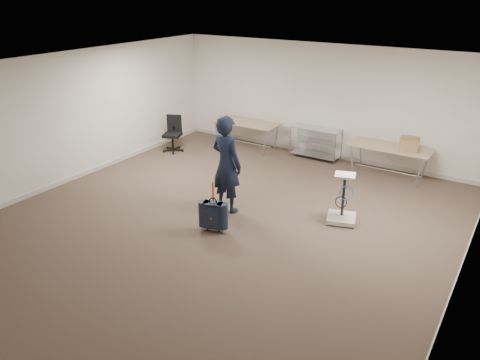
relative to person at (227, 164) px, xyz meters
The scene contains 10 objects.
ground 1.13m from the person, 67.99° to the right, with size 9.00×9.00×0.00m, color #4D392E.
room_shell 1.22m from the person, 73.87° to the left, with size 8.00×9.00×9.00m.
folding_table_left 3.77m from the person, 116.30° to the left, with size 1.80×0.75×0.73m.
folding_table_right 4.00m from the person, 57.70° to the left, with size 1.80×0.75×0.73m.
wire_shelf 3.67m from the person, 86.32° to the left, with size 1.22×0.47×0.80m.
person is the anchor object (origin of this frame).
suitcase 1.11m from the person, 71.08° to the right, with size 0.39×0.29×0.94m.
office_chair 3.88m from the person, 145.87° to the left, with size 0.56×0.57×0.93m.
equipment_cart 2.30m from the person, 19.29° to the left, with size 0.64×0.64×0.94m.
cardboard_box 4.17m from the person, 52.39° to the left, with size 0.39×0.29×0.29m, color #9A7B48.
Camera 1 is at (4.43, -6.22, 4.06)m, focal length 35.00 mm.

